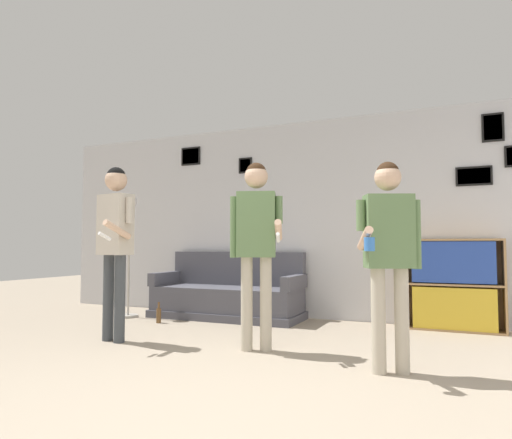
# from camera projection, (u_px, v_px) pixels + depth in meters

# --- Properties ---
(ground_plane) EXTENTS (20.00, 20.00, 0.00)m
(ground_plane) POSITION_uv_depth(u_px,v_px,m) (169.00, 413.00, 2.66)
(ground_plane) COLOR gray
(wall_back) EXTENTS (8.65, 0.08, 2.70)m
(wall_back) POSITION_uv_depth(u_px,v_px,m) (329.00, 218.00, 6.15)
(wall_back) COLOR silver
(wall_back) RESTS_ON ground_plane
(couch) EXTENTS (2.06, 0.80, 0.89)m
(couch) POSITION_uv_depth(u_px,v_px,m) (228.00, 296.00, 6.23)
(couch) COLOR #4C4C56
(couch) RESTS_ON ground_plane
(bookshelf) EXTENTS (1.08, 0.30, 1.06)m
(bookshelf) POSITION_uv_depth(u_px,v_px,m) (453.00, 285.00, 5.29)
(bookshelf) COLOR #A87F51
(bookshelf) RESTS_ON ground_plane
(floor_lamp) EXTENTS (0.28, 0.28, 1.70)m
(floor_lamp) POSITION_uv_depth(u_px,v_px,m) (129.00, 231.00, 6.33)
(floor_lamp) COLOR #ADA89E
(floor_lamp) RESTS_ON ground_plane
(person_player_foreground_left) EXTENTS (0.49, 0.53, 1.80)m
(person_player_foreground_left) POSITION_uv_depth(u_px,v_px,m) (115.00, 232.00, 4.72)
(person_player_foreground_left) COLOR #3D4247
(person_player_foreground_left) RESTS_ON ground_plane
(person_player_foreground_center) EXTENTS (0.57, 0.43, 1.77)m
(person_player_foreground_center) POSITION_uv_depth(u_px,v_px,m) (256.00, 233.00, 4.31)
(person_player_foreground_center) COLOR #B7AD99
(person_player_foreground_center) RESTS_ON ground_plane
(person_watcher_holding_cup) EXTENTS (0.47, 0.53, 1.64)m
(person_watcher_holding_cup) POSITION_uv_depth(u_px,v_px,m) (389.00, 243.00, 3.54)
(person_watcher_holding_cup) COLOR #B7AD99
(person_watcher_holding_cup) RESTS_ON ground_plane
(bottle_on_floor) EXTENTS (0.06, 0.06, 0.26)m
(bottle_on_floor) POSITION_uv_depth(u_px,v_px,m) (159.00, 315.00, 5.78)
(bottle_on_floor) COLOR brown
(bottle_on_floor) RESTS_ON ground_plane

